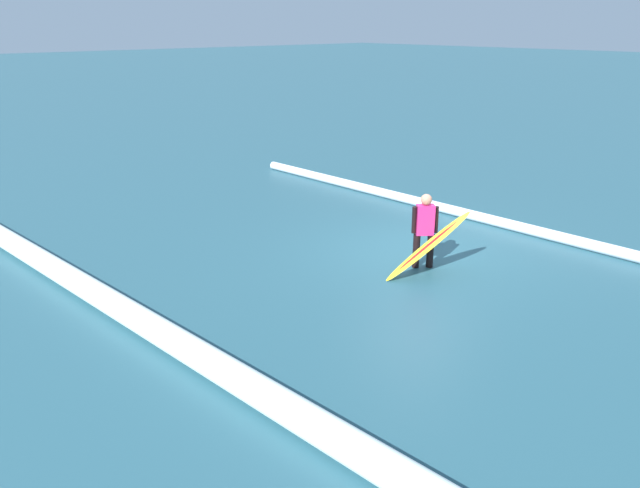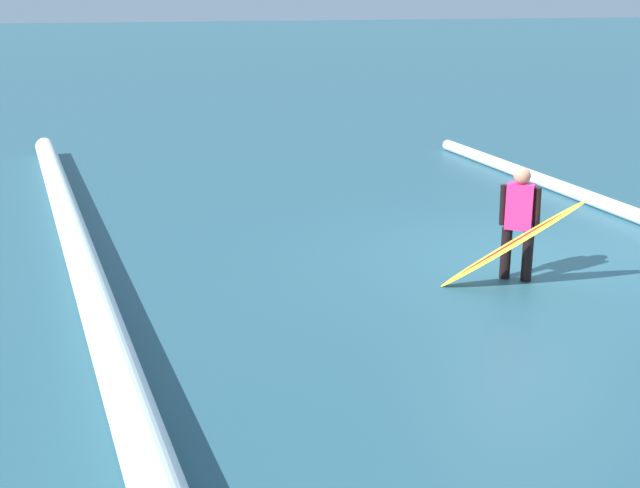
# 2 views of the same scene
# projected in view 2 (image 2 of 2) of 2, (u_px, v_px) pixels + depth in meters

# --- Properties ---
(ground_plane) EXTENTS (196.87, 196.87, 0.00)m
(ground_plane) POSITION_uv_depth(u_px,v_px,m) (532.00, 261.00, 11.67)
(ground_plane) COLOR #285563
(surfer) EXTENTS (0.37, 0.44, 1.50)m
(surfer) POSITION_uv_depth(u_px,v_px,m) (519.00, 218.00, 10.71)
(surfer) COLOR black
(surfer) RESTS_ON ground_plane
(surfboard) EXTENTS (0.91, 1.75, 1.22)m
(surfboard) POSITION_uv_depth(u_px,v_px,m) (512.00, 244.00, 10.43)
(surfboard) COLOR yellow
(surfboard) RESTS_ON ground_plane
(wave_crest_midground) EXTENTS (22.96, 2.25, 0.42)m
(wave_crest_midground) POSITION_uv_depth(u_px,v_px,m) (104.00, 327.00, 8.84)
(wave_crest_midground) COLOR white
(wave_crest_midground) RESTS_ON ground_plane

